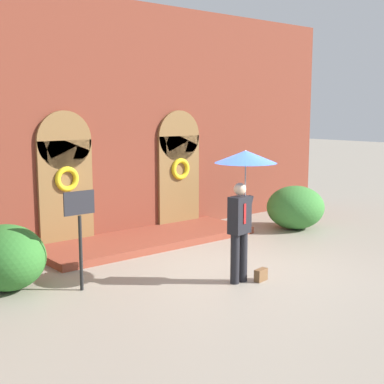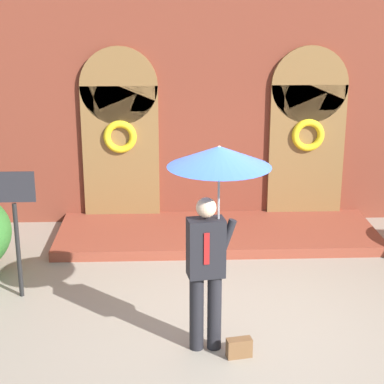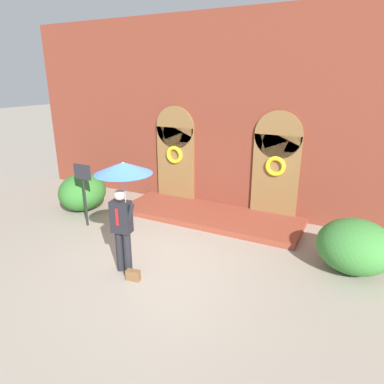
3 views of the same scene
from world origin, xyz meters
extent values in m
plane|color=gray|center=(0.00, 0.00, 0.00)|extent=(80.00, 80.00, 0.00)
cube|color=brown|center=(0.00, 4.20, 2.80)|extent=(14.00, 0.50, 5.60)
cube|color=brown|center=(-1.60, 3.91, 1.20)|extent=(1.30, 0.08, 2.40)
cylinder|color=brown|center=(-1.60, 3.91, 2.40)|extent=(1.30, 0.08, 1.30)
cube|color=brown|center=(1.60, 3.91, 1.20)|extent=(1.30, 0.08, 2.40)
cylinder|color=brown|center=(1.60, 3.91, 2.40)|extent=(1.30, 0.08, 1.30)
torus|color=yellow|center=(-1.60, 3.84, 1.55)|extent=(0.56, 0.12, 0.56)
torus|color=yellow|center=(1.60, 3.84, 1.55)|extent=(0.56, 0.12, 0.56)
cube|color=brown|center=(0.00, 3.05, 0.08)|extent=(5.20, 1.80, 0.16)
cylinder|color=black|center=(-0.50, -0.35, 0.45)|extent=(0.16, 0.16, 0.90)
cylinder|color=black|center=(-0.30, -0.35, 0.45)|extent=(0.16, 0.16, 0.90)
cube|color=black|center=(-0.40, -0.35, 1.23)|extent=(0.43, 0.30, 0.66)
cube|color=#A51919|center=(-0.40, -0.48, 1.27)|extent=(0.06, 0.02, 0.36)
sphere|color=beige|center=(-0.40, -0.35, 1.69)|extent=(0.22, 0.22, 0.22)
cylinder|color=black|center=(-0.18, -0.35, 1.33)|extent=(0.22, 0.09, 0.46)
cylinder|color=gray|center=(-0.27, -0.35, 1.65)|extent=(0.02, 0.02, 0.98)
cone|color=#284CB7|center=(-0.27, -0.35, 2.25)|extent=(1.10, 1.10, 0.22)
cone|color=white|center=(-0.27, -0.35, 2.27)|extent=(0.61, 0.61, 0.20)
cube|color=brown|center=(-0.04, -0.55, 0.11)|extent=(0.30, 0.17, 0.22)
cylinder|color=black|center=(-2.77, 1.06, 0.65)|extent=(0.06, 0.06, 1.30)
cube|color=#232328|center=(-2.77, 1.06, 1.52)|extent=(0.56, 0.03, 0.40)
camera|label=1|loc=(-6.93, -6.93, 3.05)|focal=50.00mm
camera|label=2|loc=(-0.81, -6.80, 3.87)|focal=60.00mm
camera|label=3|loc=(3.73, -5.31, 3.87)|focal=32.00mm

